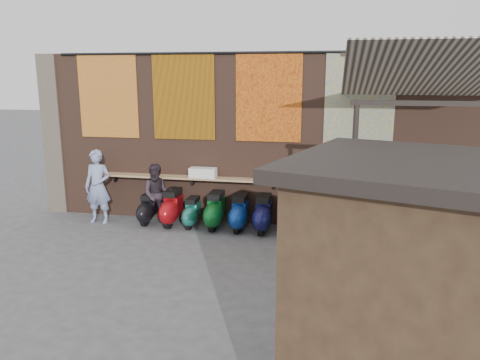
# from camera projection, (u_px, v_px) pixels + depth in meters

# --- Properties ---
(ground) EXTENTS (70.00, 70.00, 0.00)m
(ground) POSITION_uv_depth(u_px,v_px,m) (233.00, 263.00, 8.87)
(ground) COLOR #474749
(ground) RESTS_ON ground
(brick_wall) EXTENTS (10.00, 0.40, 4.00)m
(brick_wall) POSITION_uv_depth(u_px,v_px,m) (257.00, 140.00, 11.02)
(brick_wall) COLOR brown
(brick_wall) RESTS_ON ground
(pier_left) EXTENTS (0.50, 0.50, 4.00)m
(pier_left) POSITION_uv_depth(u_px,v_px,m) (57.00, 135.00, 12.00)
(pier_left) COLOR #4C4238
(pier_left) RESTS_ON ground
(eating_counter) EXTENTS (8.00, 0.32, 0.05)m
(eating_counter) POSITION_uv_depth(u_px,v_px,m) (254.00, 180.00, 10.86)
(eating_counter) COLOR #9E7A51
(eating_counter) RESTS_ON brick_wall
(shelf_box) EXTENTS (0.63, 0.28, 0.23)m
(shelf_box) POSITION_uv_depth(u_px,v_px,m) (203.00, 173.00, 11.03)
(shelf_box) COLOR white
(shelf_box) RESTS_ON eating_counter
(tapestry_redgold) EXTENTS (1.50, 0.02, 2.00)m
(tapestry_redgold) POSITION_uv_depth(u_px,v_px,m) (108.00, 96.00, 11.27)
(tapestry_redgold) COLOR maroon
(tapestry_redgold) RESTS_ON brick_wall
(tapestry_sun) EXTENTS (1.50, 0.02, 2.00)m
(tapestry_sun) POSITION_uv_depth(u_px,v_px,m) (184.00, 97.00, 10.91)
(tapestry_sun) COLOR orange
(tapestry_sun) RESTS_ON brick_wall
(tapestry_orange) EXTENTS (1.50, 0.02, 2.00)m
(tapestry_orange) POSITION_uv_depth(u_px,v_px,m) (268.00, 97.00, 10.53)
(tapestry_orange) COLOR #CC6319
(tapestry_orange) RESTS_ON brick_wall
(tapestry_multi) EXTENTS (1.50, 0.02, 2.00)m
(tapestry_multi) POSITION_uv_depth(u_px,v_px,m) (360.00, 98.00, 10.15)
(tapestry_multi) COLOR #2B65A0
(tapestry_multi) RESTS_ON brick_wall
(hang_rail) EXTENTS (9.50, 0.06, 0.06)m
(hang_rail) POSITION_uv_depth(u_px,v_px,m) (256.00, 53.00, 10.36)
(hang_rail) COLOR black
(hang_rail) RESTS_ON brick_wall
(scooter_stool_0) EXTENTS (0.34, 0.76, 0.72)m
(scooter_stool_0) POSITION_uv_depth(u_px,v_px,m) (148.00, 209.00, 11.21)
(scooter_stool_0) COLOR black
(scooter_stool_0) RESTS_ON ground
(scooter_stool_1) EXTENTS (0.40, 0.89, 0.85)m
(scooter_stool_1) POSITION_uv_depth(u_px,v_px,m) (172.00, 208.00, 11.07)
(scooter_stool_1) COLOR maroon
(scooter_stool_1) RESTS_ON ground
(scooter_stool_2) EXTENTS (0.32, 0.72, 0.68)m
(scooter_stool_2) POSITION_uv_depth(u_px,v_px,m) (192.00, 213.00, 10.96)
(scooter_stool_2) COLOR #19675B
(scooter_stool_2) RESTS_ON ground
(scooter_stool_3) EXTENTS (0.40, 0.88, 0.84)m
(scooter_stool_3) POSITION_uv_depth(u_px,v_px,m) (215.00, 211.00, 10.84)
(scooter_stool_3) COLOR #0E6223
(scooter_stool_3) RESTS_ON ground
(scooter_stool_4) EXTENTS (0.38, 0.85, 0.81)m
(scooter_stool_4) POSITION_uv_depth(u_px,v_px,m) (239.00, 213.00, 10.72)
(scooter_stool_4) COLOR navy
(scooter_stool_4) RESTS_ON ground
(scooter_stool_5) EXTENTS (0.39, 0.87, 0.83)m
(scooter_stool_5) POSITION_uv_depth(u_px,v_px,m) (263.00, 214.00, 10.60)
(scooter_stool_5) COLOR #121344
(scooter_stool_5) RESTS_ON ground
(scooter_stool_6) EXTENTS (0.35, 0.77, 0.74)m
(scooter_stool_6) POSITION_uv_depth(u_px,v_px,m) (288.00, 217.00, 10.54)
(scooter_stool_6) COLOR #0F4C1E
(scooter_stool_6) RESTS_ON ground
(scooter_stool_7) EXTENTS (0.34, 0.75, 0.71)m
(scooter_stool_7) POSITION_uv_depth(u_px,v_px,m) (313.00, 219.00, 10.42)
(scooter_stool_7) COLOR #904B0D
(scooter_stool_7) RESTS_ON ground
(scooter_stool_8) EXTENTS (0.33, 0.73, 0.70)m
(scooter_stool_8) POSITION_uv_depth(u_px,v_px,m) (339.00, 220.00, 10.37)
(scooter_stool_8) COLOR black
(scooter_stool_8) RESTS_ON ground
(scooter_stool_9) EXTENTS (0.35, 0.79, 0.75)m
(scooter_stool_9) POSITION_uv_depth(u_px,v_px,m) (365.00, 221.00, 10.21)
(scooter_stool_9) COLOR maroon
(scooter_stool_9) RESTS_ON ground
(diner_left) EXTENTS (0.65, 0.43, 1.78)m
(diner_left) POSITION_uv_depth(u_px,v_px,m) (98.00, 187.00, 11.17)
(diner_left) COLOR #7F8BB9
(diner_left) RESTS_ON ground
(diner_right) EXTENTS (0.86, 0.77, 1.47)m
(diner_right) POSITION_uv_depth(u_px,v_px,m) (158.00, 194.00, 11.05)
(diner_right) COLOR #2C222B
(diner_right) RESTS_ON ground
(shopper_grey) EXTENTS (1.15, 0.97, 1.55)m
(shopper_grey) POSITION_uv_depth(u_px,v_px,m) (479.00, 242.00, 7.79)
(shopper_grey) COLOR slate
(shopper_grey) RESTS_ON ground
(shopper_tan) EXTENTS (0.97, 0.88, 1.66)m
(shopper_tan) POSITION_uv_depth(u_px,v_px,m) (335.00, 225.00, 8.50)
(shopper_tan) COLOR brown
(shopper_tan) RESTS_ON ground
(market_stall) EXTENTS (2.91, 2.51, 2.67)m
(market_stall) POSITION_uv_depth(u_px,v_px,m) (445.00, 324.00, 4.16)
(market_stall) COLOR black
(market_stall) RESTS_ON ground
(stall_roof) EXTENTS (3.28, 2.87, 0.12)m
(stall_roof) POSITION_uv_depth(u_px,v_px,m) (461.00, 170.00, 3.85)
(stall_roof) COLOR black
(stall_roof) RESTS_ON market_stall
(stall_sign) EXTENTS (1.16, 0.40, 0.50)m
(stall_sign) POSITION_uv_depth(u_px,v_px,m) (460.00, 229.00, 4.84)
(stall_sign) COLOR gold
(stall_sign) RESTS_ON market_stall
(stall_shelf) EXTENTS (1.98, 0.72, 0.06)m
(stall_shelf) POSITION_uv_depth(u_px,v_px,m) (451.00, 314.00, 5.05)
(stall_shelf) COLOR #473321
(stall_shelf) RESTS_ON market_stall
(awning_canvas) EXTENTS (3.20, 3.28, 0.97)m
(awning_canvas) POSITION_uv_depth(u_px,v_px,m) (436.00, 72.00, 8.29)
(awning_canvas) COLOR beige
(awning_canvas) RESTS_ON brick_wall
(awning_ledger) EXTENTS (3.30, 0.08, 0.12)m
(awning_ledger) POSITION_uv_depth(u_px,v_px,m) (422.00, 53.00, 9.73)
(awning_ledger) COLOR #33261C
(awning_ledger) RESTS_ON brick_wall
(awning_header) EXTENTS (3.00, 0.08, 0.08)m
(awning_header) POSITION_uv_depth(u_px,v_px,m) (454.00, 104.00, 6.96)
(awning_header) COLOR black
(awning_header) RESTS_ON awning_post_left
(awning_post_left) EXTENTS (0.09, 0.09, 3.10)m
(awning_post_left) POSITION_uv_depth(u_px,v_px,m) (352.00, 198.00, 7.56)
(awning_post_left) COLOR black
(awning_post_left) RESTS_ON ground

